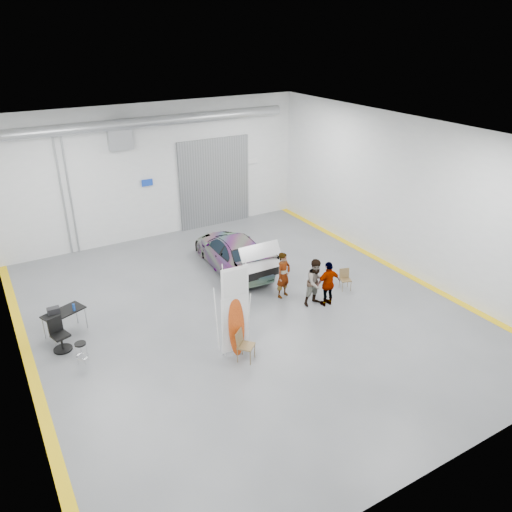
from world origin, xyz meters
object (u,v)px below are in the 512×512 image
person_b (316,282)px  office_chair (60,336)px  folding_chair_near (246,351)px  shop_stool (82,353)px  folding_chair_far (345,283)px  sedan_car (233,251)px  surfboard_display (236,318)px  person_a (283,275)px  person_c (328,284)px  work_table (61,312)px

person_b → office_chair: (-8.24, 1.69, -0.40)m
folding_chair_near → shop_stool: size_ratio=1.42×
shop_stool → folding_chair_far: bearing=-2.4°
sedan_car → person_b: size_ratio=2.80×
office_chair → surfboard_display: bearing=-51.1°
shop_stool → sedan_car: bearing=26.4°
person_a → person_c: person_a is taller
surfboard_display → person_b: bearing=21.6°
folding_chair_far → shop_stool: folding_chair_far is taller
folding_chair_near → folding_chair_far: 5.60m
folding_chair_near → shop_stool: folding_chair_near is taller
folding_chair_near → work_table: work_table is taller
shop_stool → person_c: bearing=-6.6°
surfboard_display → shop_stool: 4.59m
sedan_car → folding_chair_far: sedan_car is taller
person_b → shop_stool: person_b is taller
sedan_car → person_a: size_ratio=2.80×
person_b → work_table: size_ratio=1.21×
person_c → work_table: 8.80m
folding_chair_far → office_chair: office_chair is taller
person_b → folding_chair_near: 4.05m
folding_chair_far → office_chair: (-9.83, 1.40, 0.22)m
surfboard_display → office_chair: bearing=151.5°
shop_stool → office_chair: bearing=111.2°
surfboard_display → folding_chair_near: surfboard_display is taller
shop_stool → office_chair: size_ratio=0.64×
person_a → folding_chair_far: person_a is taller
person_c → office_chair: 8.80m
sedan_car → person_b: (1.12, -4.04, 0.16)m
person_c → office_chair: size_ratio=1.58×
work_table → folding_chair_near: bearing=-43.4°
folding_chair_near → shop_stool: bearing=110.6°
work_table → office_chair: bearing=-105.4°
work_table → sedan_car: bearing=12.5°
sedan_car → folding_chair_near: 6.20m
surfboard_display → folding_chair_far: (5.35, 1.48, -0.99)m
person_c → shop_stool: size_ratio=2.45×
office_chair → person_b: bearing=-30.0°
person_a → surfboard_display: surfboard_display is taller
person_a → work_table: 7.49m
shop_stool → office_chair: 1.08m
surfboard_display → work_table: bearing=143.2°
folding_chair_near → office_chair: size_ratio=0.91×
folding_chair_far → office_chair: 9.93m
person_b → shop_stool: bearing=173.2°
folding_chair_far → work_table: size_ratio=0.56×
person_c → folding_chair_near: size_ratio=1.73×
office_chair → person_c: bearing=-31.2°
shop_stool → person_b: bearing=-5.0°
person_a → sedan_car: bearing=80.9°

